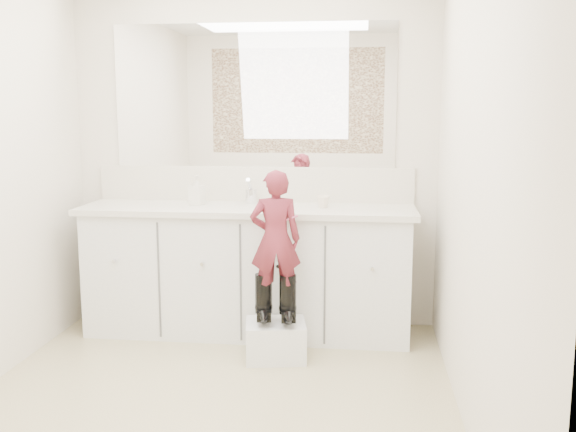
# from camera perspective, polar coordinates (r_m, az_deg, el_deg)

# --- Properties ---
(floor) EXTENTS (3.00, 3.00, 0.00)m
(floor) POSITION_cam_1_polar(r_m,az_deg,el_deg) (3.50, -7.23, -16.76)
(floor) COLOR #988963
(floor) RESTS_ON ground
(wall_back) EXTENTS (2.60, 0.00, 2.60)m
(wall_back) POSITION_cam_1_polar(r_m,az_deg,el_deg) (4.62, -3.04, 5.16)
(wall_back) COLOR beige
(wall_back) RESTS_ON floor
(wall_front) EXTENTS (2.60, 0.00, 2.60)m
(wall_front) POSITION_cam_1_polar(r_m,az_deg,el_deg) (1.76, -19.86, -2.09)
(wall_front) COLOR beige
(wall_front) RESTS_ON floor
(wall_right) EXTENTS (0.00, 3.00, 3.00)m
(wall_right) POSITION_cam_1_polar(r_m,az_deg,el_deg) (3.10, 16.28, 2.79)
(wall_right) COLOR beige
(wall_right) RESTS_ON floor
(vanity_cabinet) EXTENTS (2.20, 0.55, 0.85)m
(vanity_cabinet) POSITION_cam_1_polar(r_m,az_deg,el_deg) (4.48, -3.56, -5.04)
(vanity_cabinet) COLOR silver
(vanity_cabinet) RESTS_ON floor
(countertop) EXTENTS (2.28, 0.58, 0.04)m
(countertop) POSITION_cam_1_polar(r_m,az_deg,el_deg) (4.38, -3.65, 0.57)
(countertop) COLOR beige
(countertop) RESTS_ON vanity_cabinet
(backsplash) EXTENTS (2.28, 0.03, 0.25)m
(backsplash) POSITION_cam_1_polar(r_m,az_deg,el_deg) (4.63, -3.05, 2.86)
(backsplash) COLOR beige
(backsplash) RESTS_ON countertop
(mirror) EXTENTS (2.00, 0.02, 1.00)m
(mirror) POSITION_cam_1_polar(r_m,az_deg,el_deg) (4.60, -3.11, 10.62)
(mirror) COLOR white
(mirror) RESTS_ON wall_back
(dot_panel) EXTENTS (2.00, 0.01, 1.20)m
(dot_panel) POSITION_cam_1_polar(r_m,az_deg,el_deg) (1.75, -20.54, 12.62)
(dot_panel) COLOR #472819
(dot_panel) RESTS_ON wall_front
(faucet) EXTENTS (0.08, 0.08, 0.10)m
(faucet) POSITION_cam_1_polar(r_m,az_deg,el_deg) (4.53, -3.28, 1.76)
(faucet) COLOR silver
(faucet) RESTS_ON countertop
(cup) EXTENTS (0.10, 0.10, 0.08)m
(cup) POSITION_cam_1_polar(r_m,az_deg,el_deg) (4.33, 3.14, 1.28)
(cup) COLOR beige
(cup) RESTS_ON countertop
(soap_bottle) EXTENTS (0.11, 0.12, 0.20)m
(soap_bottle) POSITION_cam_1_polar(r_m,az_deg,el_deg) (4.50, -8.12, 2.30)
(soap_bottle) COLOR silver
(soap_bottle) RESTS_ON countertop
(step_stool) EXTENTS (0.41, 0.36, 0.23)m
(step_stool) POSITION_cam_1_polar(r_m,az_deg,el_deg) (4.08, -1.10, -10.98)
(step_stool) COLOR silver
(step_stool) RESTS_ON floor
(boot_left) EXTENTS (0.14, 0.22, 0.31)m
(boot_left) POSITION_cam_1_polar(r_m,az_deg,el_deg) (4.01, -2.18, -7.31)
(boot_left) COLOR black
(boot_left) RESTS_ON step_stool
(boot_right) EXTENTS (0.14, 0.22, 0.31)m
(boot_right) POSITION_cam_1_polar(r_m,az_deg,el_deg) (3.99, -0.03, -7.39)
(boot_right) COLOR black
(boot_right) RESTS_ON step_stool
(toddler) EXTENTS (0.34, 0.25, 0.85)m
(toddler) POSITION_cam_1_polar(r_m,az_deg,el_deg) (3.91, -1.13, -2.09)
(toddler) COLOR #AD354A
(toddler) RESTS_ON step_stool
(toothbrush) EXTENTS (0.14, 0.03, 0.06)m
(toothbrush) POSITION_cam_1_polar(r_m,az_deg,el_deg) (3.88, -0.11, -0.33)
(toothbrush) COLOR #D3527E
(toothbrush) RESTS_ON toddler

